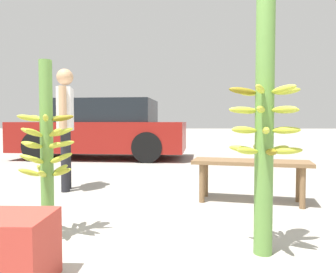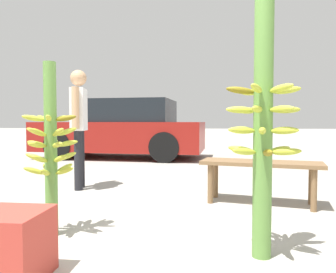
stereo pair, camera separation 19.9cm
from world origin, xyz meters
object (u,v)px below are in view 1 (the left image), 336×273
at_px(banana_stalk_center, 264,126).
at_px(market_bench, 251,167).
at_px(vendor_person, 65,118).
at_px(parked_car, 104,130).
at_px(produce_crate, 13,251).
at_px(banana_stalk_left, 47,148).

height_order(banana_stalk_center, market_bench, banana_stalk_center).
distance_m(vendor_person, parked_car, 3.80).
bearing_deg(vendor_person, market_bench, -115.65).
bearing_deg(produce_crate, vendor_person, 102.80).
bearing_deg(parked_car, banana_stalk_left, -167.38).
xyz_separation_m(banana_stalk_center, market_bench, (0.23, 1.44, -0.47)).
distance_m(market_bench, produce_crate, 2.58).
height_order(vendor_person, produce_crate, vendor_person).
xyz_separation_m(banana_stalk_center, vendor_person, (-2.04, 1.99, 0.08)).
height_order(banana_stalk_left, parked_car, parked_car).
bearing_deg(banana_stalk_center, vendor_person, 135.65).
xyz_separation_m(banana_stalk_left, market_bench, (1.81, 1.19, -0.30)).
bearing_deg(produce_crate, parked_car, 98.46).
height_order(market_bench, parked_car, parked_car).
relative_size(banana_stalk_center, parked_car, 0.41).
distance_m(banana_stalk_left, banana_stalk_center, 1.61).
bearing_deg(parked_car, vendor_person, -170.32).
bearing_deg(parked_car, banana_stalk_center, -153.25).
bearing_deg(vendor_person, banana_stalk_left, -177.22).
bearing_deg(parked_car, market_bench, -144.56).
relative_size(banana_stalk_center, vendor_person, 1.09).
distance_m(vendor_person, produce_crate, 2.66).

